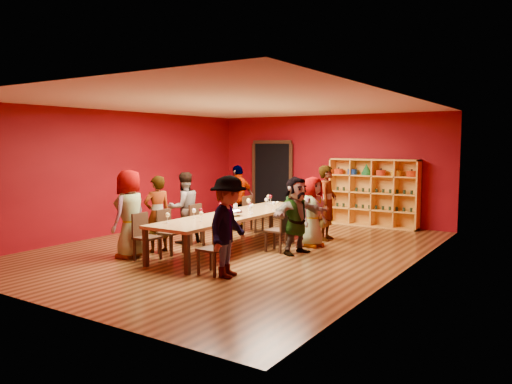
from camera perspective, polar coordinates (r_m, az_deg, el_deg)
room_shell at (r=10.38m, az=-2.15°, el=1.66°), size 7.10×9.10×3.04m
tasting_table at (r=10.46m, az=-2.14°, el=-2.72°), size 1.10×4.50×0.75m
doorway at (r=15.09m, az=1.96°, el=1.46°), size 1.40×0.17×2.30m
shelving_unit at (r=13.63m, az=13.29°, el=0.28°), size 2.40×0.40×1.80m
chair_person_left_0 at (r=9.74m, az=-12.64°, el=-4.69°), size 0.42×0.42×0.89m
person_left_0 at (r=9.96m, az=-14.24°, el=-2.42°), size 0.61×0.91×1.71m
chair_person_left_1 at (r=10.19m, az=-10.04°, el=-4.18°), size 0.42×0.42×0.89m
person_left_1 at (r=10.34m, az=-11.22°, el=-2.47°), size 0.60×0.68×1.56m
chair_person_left_2 at (r=10.92m, az=-6.49°, el=-3.48°), size 0.42×0.42×0.89m
person_left_2 at (r=11.16m, az=-8.22°, el=-1.78°), size 0.68×0.87×1.58m
chair_person_left_4 at (r=12.53m, az=-0.61°, el=-2.28°), size 0.42×0.42×0.89m
person_left_4 at (r=12.69m, az=-2.01°, el=-0.66°), size 0.65×1.05×1.66m
chair_person_right_0 at (r=8.45m, az=-4.55°, el=-6.14°), size 0.42×0.42×0.89m
person_right_0 at (r=8.23m, az=-3.14°, el=-3.98°), size 0.67×1.16×1.69m
chair_person_right_2 at (r=10.21m, az=2.83°, el=-4.09°), size 0.42×0.42×0.89m
person_right_2 at (r=9.99m, az=4.64°, el=-2.67°), size 0.80×1.50×1.56m
chair_person_right_3 at (r=10.92m, az=5.02°, el=-3.46°), size 0.42×0.42×0.89m
person_right_3 at (r=10.74m, az=6.50°, el=-2.26°), size 0.51×0.79×1.50m
chair_person_right_4 at (r=11.65m, az=6.95°, el=-2.91°), size 0.42×0.42×0.89m
person_right_4 at (r=11.50m, az=8.14°, el=-1.24°), size 0.56×0.69×1.71m
wine_glass_0 at (r=11.10m, az=2.46°, el=-1.31°), size 0.07×0.07×0.18m
wine_glass_1 at (r=11.67m, az=1.16°, el=-0.93°), size 0.07×0.07×0.19m
wine_glass_2 at (r=9.51m, az=-3.64°, el=-2.37°), size 0.08×0.08×0.20m
wine_glass_3 at (r=10.42m, az=-0.42°, el=-1.65°), size 0.08×0.08×0.20m
wine_glass_4 at (r=11.80m, az=4.43°, el=-0.79°), size 0.08×0.08×0.21m
wine_glass_5 at (r=11.29m, az=-0.87°, el=-1.03°), size 0.09×0.09×0.22m
wine_glass_6 at (r=9.94m, az=-6.33°, el=-2.12°), size 0.07×0.07×0.18m
wine_glass_7 at (r=10.24m, az=-0.62°, el=-1.77°), size 0.08×0.08×0.20m
wine_glass_8 at (r=10.62m, az=-3.46°, el=-1.46°), size 0.09×0.09×0.22m
wine_glass_9 at (r=9.41m, az=-6.29°, el=-2.53°), size 0.08×0.08×0.19m
wine_glass_10 at (r=10.93m, az=2.02°, el=-1.36°), size 0.08×0.08×0.19m
wine_glass_11 at (r=10.70m, az=-0.67°, el=-1.49°), size 0.08×0.08×0.19m
wine_glass_12 at (r=9.83m, az=-7.10°, el=-2.17°), size 0.08×0.08×0.19m
wine_glass_13 at (r=9.30m, az=-10.08°, el=-2.65°), size 0.08×0.08×0.20m
wine_glass_14 at (r=10.56m, az=-4.06°, el=-1.52°), size 0.09×0.09×0.22m
wine_glass_15 at (r=12.17m, az=1.42°, el=-0.59°), size 0.08×0.08×0.21m
wine_glass_16 at (r=9.34m, az=-4.09°, el=-2.58°), size 0.08×0.08×0.19m
wine_glass_17 at (r=12.07m, az=1.64°, el=-0.59°), size 0.09×0.09×0.22m
spittoon_bowl at (r=10.07m, az=-2.39°, el=-2.35°), size 0.30×0.30×0.17m
carafe_a at (r=10.52m, az=-2.38°, el=-1.82°), size 0.09×0.09×0.23m
carafe_b at (r=9.81m, az=-3.20°, el=-2.35°), size 0.10×0.10×0.23m
wine_bottle at (r=11.89m, az=3.62°, el=-0.98°), size 0.07×0.07×0.27m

